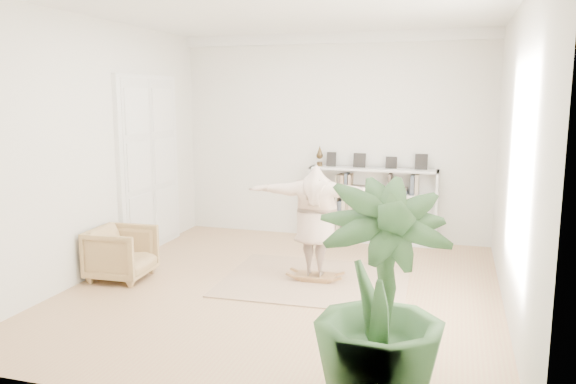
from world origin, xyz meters
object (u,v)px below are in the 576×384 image
object	(u,v)px
person	(316,218)
armchair	(122,253)
bookshelf	(372,206)
rocker_board	(315,276)
houseplant	(380,300)

from	to	relation	value
person	armchair	bearing A→B (deg)	12.27
bookshelf	rocker_board	xyz separation A→B (m)	(-0.42, -2.38, -0.56)
armchair	houseplant	bearing A→B (deg)	-124.30
bookshelf	rocker_board	bearing A→B (deg)	-100.03
rocker_board	houseplant	bearing A→B (deg)	-69.02
rocker_board	bookshelf	bearing A→B (deg)	78.09
person	houseplant	world-z (taller)	houseplant
bookshelf	person	xyz separation A→B (m)	(-0.42, -2.38, 0.26)
armchair	person	world-z (taller)	person
rocker_board	person	bearing A→B (deg)	88.12
bookshelf	person	distance (m)	2.43
bookshelf	rocker_board	world-z (taller)	bookshelf
rocker_board	person	world-z (taller)	person
armchair	rocker_board	world-z (taller)	armchair
rocker_board	person	size ratio (longest dim) A/B	0.29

